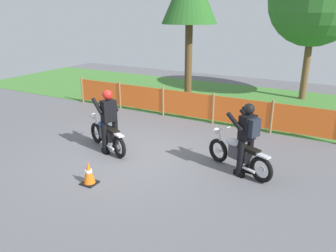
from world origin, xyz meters
TOP-DOWN VIEW (x-y plane):
  - ground at (0.00, 0.00)m, footprint 24.00×24.00m
  - grass_verge at (0.00, 6.58)m, footprint 24.00×6.37m
  - barrier_fence at (0.00, 3.39)m, footprint 9.60×0.08m
  - tree_near_left at (3.09, 8.33)m, footprint 3.57×3.57m
  - motorcycle_lead at (-0.73, -0.05)m, footprint 1.76×0.90m
  - motorcycle_trailing at (2.75, 0.42)m, footprint 1.78×0.92m
  - rider_lead at (-0.57, -0.12)m, footprint 0.70×0.69m
  - rider_trailing at (2.95, 0.34)m, footprint 0.78×0.69m
  - traffic_cone at (0.13, -1.74)m, footprint 0.32×0.32m

SIDE VIEW (x-z plane):
  - ground at x=0.00m, z-range -0.02..0.00m
  - grass_verge at x=0.00m, z-range 0.00..0.01m
  - traffic_cone at x=0.13m, z-range -0.01..0.52m
  - motorcycle_lead at x=-0.73m, z-range -0.01..0.88m
  - motorcycle_trailing at x=2.75m, z-range -0.01..0.89m
  - barrier_fence at x=0.00m, z-range 0.02..1.07m
  - rider_lead at x=-0.57m, z-range 0.07..1.76m
  - rider_trailing at x=2.95m, z-range 0.11..1.80m
  - tree_near_left at x=3.09m, z-range 1.08..6.84m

